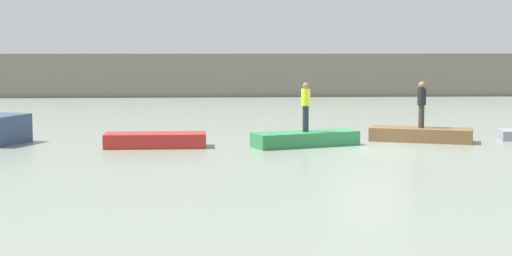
# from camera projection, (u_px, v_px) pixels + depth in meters

# --- Properties ---
(ground_plane) EXTENTS (120.00, 120.00, 0.00)m
(ground_plane) POSITION_uv_depth(u_px,v_px,m) (369.00, 149.00, 26.17)
(ground_plane) COLOR gray
(embankment_wall) EXTENTS (80.00, 1.20, 3.10)m
(embankment_wall) POSITION_uv_depth(u_px,v_px,m) (288.00, 75.00, 54.54)
(embankment_wall) COLOR gray
(embankment_wall) RESTS_ON ground_plane
(rowboat_red) EXTENTS (3.57, 1.28, 0.50)m
(rowboat_red) POSITION_uv_depth(u_px,v_px,m) (156.00, 140.00, 26.62)
(rowboat_red) COLOR red
(rowboat_red) RESTS_ON ground_plane
(rowboat_green) EXTENTS (3.99, 2.39, 0.51)m
(rowboat_green) POSITION_uv_depth(u_px,v_px,m) (305.00, 139.00, 26.94)
(rowboat_green) COLOR #2D7F47
(rowboat_green) RESTS_ON ground_plane
(rowboat_brown) EXTENTS (3.96, 2.49, 0.51)m
(rowboat_brown) POSITION_uv_depth(u_px,v_px,m) (421.00, 135.00, 28.30)
(rowboat_brown) COLOR brown
(rowboat_brown) RESTS_ON ground_plane
(person_hiviz_shirt) EXTENTS (0.32, 0.32, 1.76)m
(person_hiviz_shirt) POSITION_uv_depth(u_px,v_px,m) (306.00, 104.00, 26.81)
(person_hiviz_shirt) COLOR #232838
(person_hiviz_shirt) RESTS_ON rowboat_green
(person_dark_shirt) EXTENTS (0.32, 0.32, 1.74)m
(person_dark_shirt) POSITION_uv_depth(u_px,v_px,m) (422.00, 102.00, 28.17)
(person_dark_shirt) COLOR #38332D
(person_dark_shirt) RESTS_ON rowboat_brown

